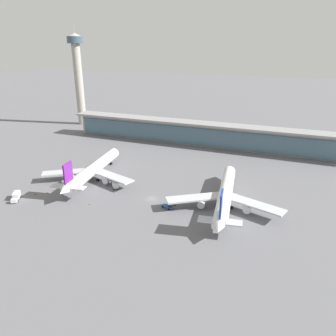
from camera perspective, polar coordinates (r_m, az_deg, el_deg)
ground_plane at (r=137.55m, az=-2.92°, el=-5.44°), size 1200.00×1200.00×0.00m
airliner_left_stand at (r=158.64m, az=-13.19°, el=-0.31°), size 45.96×60.30×16.08m
airliner_centre_stand at (r=130.74m, az=10.06°, el=-4.76°), size 45.99×60.32×16.08m
service_truck_near_nose_blue at (r=149.31m, az=-9.39°, el=-2.79°), size 6.60×6.96×3.10m
service_truck_under_wing_blue at (r=129.24m, az=-0.06°, el=-6.84°), size 6.90×3.27×2.70m
service_truck_mid_apron_grey at (r=159.91m, az=-17.98°, el=-2.25°), size 2.90×3.33×2.05m
service_truck_by_tail_white at (r=150.06m, az=-25.30°, el=-4.51°), size 5.82×7.41×3.10m
terminal_building at (r=209.15m, az=6.78°, el=6.04°), size 188.56×12.80×15.20m
control_tower at (r=273.31m, az=-15.64°, el=15.91°), size 12.00×12.00×74.77m
safety_cone_alpha at (r=152.25m, az=-22.46°, el=-4.27°), size 0.62×0.62×0.70m
safety_cone_bravo at (r=153.65m, az=-19.63°, el=-3.64°), size 0.62×0.62×0.70m
safety_cone_charlie at (r=152.12m, az=-20.50°, el=-4.01°), size 0.62×0.62×0.70m
safety_cone_delta at (r=152.68m, az=-22.41°, el=-4.19°), size 0.62×0.62×0.70m
safety_cone_echo at (r=136.39m, az=-13.73°, el=-6.15°), size 0.62×0.62×0.70m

